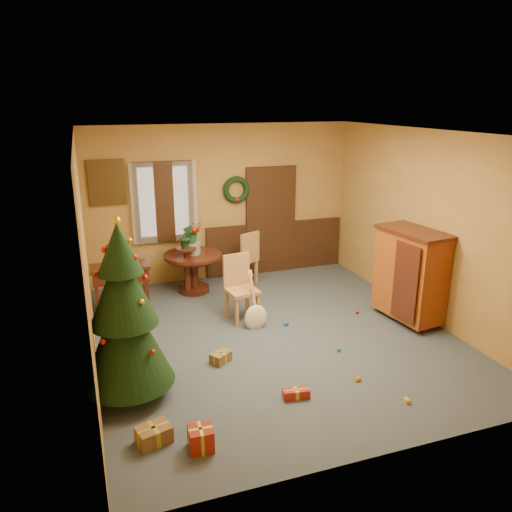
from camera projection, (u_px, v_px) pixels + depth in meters
name	position (u px, v px, depth m)	size (l,w,h in m)	color
room_envelope	(234.00, 220.00, 9.49)	(5.50, 5.50, 5.50)	#34404C
dining_table	(193.00, 265.00, 8.86)	(1.03, 1.03, 0.71)	black
urn	(192.00, 248.00, 8.76)	(0.28, 0.28, 0.21)	slate
centerpiece_plant	(192.00, 232.00, 8.67)	(0.34, 0.30, 0.38)	#1E4C23
chair_near	(240.00, 285.00, 7.76)	(0.51, 0.51, 1.03)	#A16D40
chair_far	(246.00, 256.00, 9.19)	(0.59, 0.59, 1.02)	#A16D40
guitar	(256.00, 302.00, 7.45)	(0.35, 0.17, 0.83)	white
plant_stand	(187.00, 266.00, 8.65)	(0.34, 0.34, 0.88)	black
stand_plant	(186.00, 237.00, 8.49)	(0.22, 0.18, 0.40)	#19471E
christmas_tree	(124.00, 315.00, 5.55)	(1.04, 1.04, 2.15)	#382111
writing_desk	(120.00, 277.00, 7.95)	(0.91, 0.45, 0.81)	black
sideboard	(410.00, 273.00, 7.61)	(0.74, 1.21, 1.46)	#5D190A
gift_a	(154.00, 435.00, 5.03)	(0.38, 0.32, 0.18)	brown
gift_b	(201.00, 439.00, 4.92)	(0.25, 0.25, 0.24)	maroon
gift_c	(221.00, 357.00, 6.57)	(0.32, 0.29, 0.14)	brown
gift_d	(296.00, 394.00, 5.79)	(0.32, 0.17, 0.11)	maroon
toy_a	(286.00, 324.00, 7.64)	(0.08, 0.05, 0.05)	#2755AA
toy_b	(339.00, 350.00, 6.85)	(0.06, 0.06, 0.06)	green
toy_c	(407.00, 401.00, 5.70)	(0.08, 0.05, 0.05)	gold
toy_d	(357.00, 312.00, 8.06)	(0.06, 0.06, 0.06)	red
toy_e	(358.00, 379.00, 6.14)	(0.08, 0.05, 0.05)	gold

